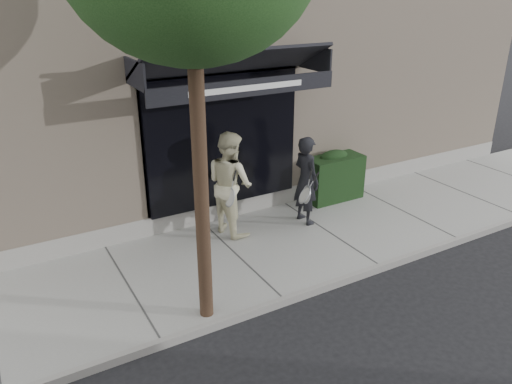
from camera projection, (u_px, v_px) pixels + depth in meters
ground at (326, 235)px, 9.99m from camera, size 80.00×80.00×0.00m
sidewalk at (326, 233)px, 9.96m from camera, size 20.00×3.00×0.12m
curb at (380, 268)px, 8.72m from camera, size 20.00×0.10×0.14m
building_facade at (215, 64)px, 12.89m from camera, size 14.30×8.04×5.64m
hedge at (333, 176)px, 11.23m from camera, size 1.30×0.70×1.14m
pedestrian_front at (306, 180)px, 9.96m from camera, size 0.68×0.92×1.81m
pedestrian_back at (230, 183)px, 9.53m from camera, size 0.94×1.11×2.03m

